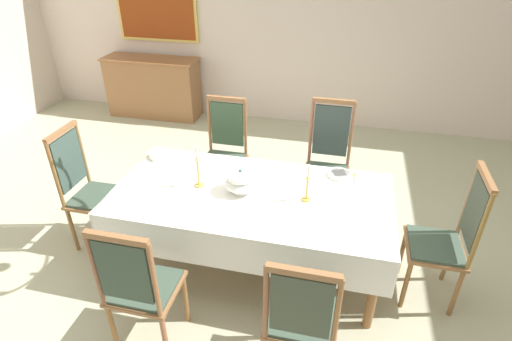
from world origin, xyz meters
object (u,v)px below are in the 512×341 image
Objects in this scene: chair_south_a at (140,286)px; chair_north_b at (328,161)px; candlestick_west at (198,170)px; spoon_primary at (149,154)px; dining_table at (251,201)px; soup_tureen at (241,181)px; chair_head_west at (88,188)px; sideboard at (154,87)px; bowl_near_left at (159,155)px; candlestick_east at (307,187)px; spoon_secondary at (354,176)px; chair_south_b at (301,317)px; chair_head_east at (447,238)px; bowl_near_right at (339,174)px; chair_north_a at (225,151)px.

chair_north_b is (1.06, 1.89, 0.03)m from chair_south_a.
candlestick_west is 0.76m from spoon_primary.
soup_tureen reaches higher than dining_table.
sideboard is (-0.77, 2.92, -0.13)m from chair_head_west.
candlestick_west is 0.65m from bowl_near_left.
chair_south_a reaches higher than candlestick_east.
chair_south_a is 0.96× the size of chair_head_west.
soup_tureen is at bearing -151.74° from spoon_secondary.
dining_table is 1.83× the size of chair_north_b.
bowl_near_left is at bearing 157.14° from soup_tureen.
soup_tureen is (1.42, -0.00, 0.28)m from chair_head_west.
chair_head_east is (0.96, 0.94, 0.03)m from chair_south_b.
candlestick_east is 1.73× the size of bowl_near_left.
chair_north_b is 6.23× the size of bowl_near_right.
chair_north_a is 6.19× the size of bowl_near_left.
chair_head_east is 3.19× the size of candlestick_west.
chair_south_b is 1.40m from candlestick_west.
dining_table is 11.42× the size of bowl_near_right.
chair_head_west reaches higher than bowl_near_right.
spoon_primary is (-1.61, -0.56, 0.16)m from chair_north_b.
spoon_primary is (-0.12, 0.03, -0.02)m from bowl_near_left.
chair_head_west is (-0.98, -0.95, 0.00)m from chair_north_a.
bowl_near_right is 1.09× the size of spoon_primary.
bowl_near_left is at bearing 159.00° from dining_table.
chair_south_b is at bearing 65.26° from chair_head_west.
chair_head_west is 6.40× the size of spoon_secondary.
candlestick_west reaches higher than chair_south_a.
chair_south_a is 4.24m from sideboard.
chair_south_a is 0.97× the size of chair_north_a.
spoon_primary is 0.12× the size of sideboard.
bowl_near_right is 0.13m from spoon_secondary.
sideboard is (-2.71, 2.92, -0.43)m from candlestick_east.
chair_south_a reaches higher than sideboard.
chair_south_a is 0.76× the size of sideboard.
dining_table is 0.79m from bowl_near_right.
chair_south_b is at bearing 0.08° from chair_south_a.
dining_table is at bearing -149.29° from spoon_secondary.
dining_table is at bearing 61.21° from chair_south_a.
chair_south_a is 1.89m from chair_north_a.
soup_tureen is at bearing 0.00° from candlestick_west.
spoon_secondary is (-0.71, 0.44, 0.18)m from chair_head_east.
chair_north_a is 4.45× the size of soup_tureen.
chair_south_b is at bearing 134.36° from chair_head_east.
bowl_near_left is at bearing 108.44° from chair_south_a.
bowl_near_left is at bearing -176.05° from spoon_secondary.
chair_head_east is 4.77m from sideboard.
soup_tureen is (-0.63, -0.95, 0.26)m from chair_north_b.
soup_tureen is (-0.63, 0.94, 0.30)m from chair_south_b.
soup_tureen reaches higher than bowl_near_left.
dining_table is at bearing 60.33° from chair_north_b.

